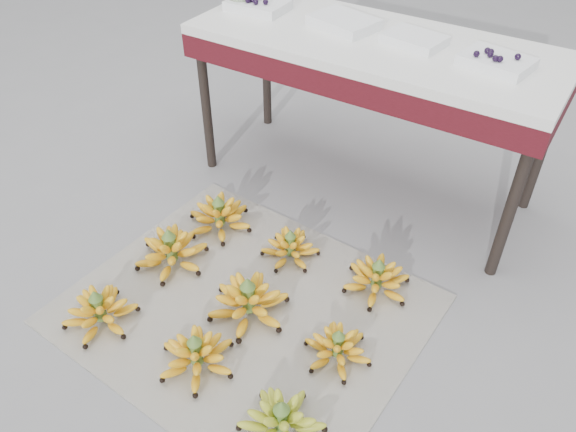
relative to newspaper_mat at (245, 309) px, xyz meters
The scene contains 16 objects.
ground 0.12m from the newspaper_mat, behind, with size 60.00×60.00×0.00m, color gray.
newspaper_mat is the anchor object (origin of this frame).
bunch_front_left 0.53m from the newspaper_mat, 140.85° to the right, with size 0.35×0.35×0.16m.
bunch_front_center 0.30m from the newspaper_mat, 87.58° to the right, with size 0.33×0.33×0.16m.
bunch_front_right 0.52m from the newspaper_mat, 41.78° to the right, with size 0.31×0.31×0.16m.
bunch_mid_left 0.40m from the newspaper_mat, behind, with size 0.35×0.35×0.18m.
bunch_mid_center 0.07m from the newspaper_mat, 20.18° to the right, with size 0.40×0.40×0.18m.
bunch_mid_right 0.40m from the newspaper_mat, ahead, with size 0.27×0.27×0.14m.
bunch_back_left 0.49m from the newspaper_mat, 138.30° to the left, with size 0.34×0.34×0.17m.
bunch_back_center 0.33m from the newspaper_mat, 90.99° to the left, with size 0.30×0.30×0.14m.
bunch_back_right 0.52m from the newspaper_mat, 43.55° to the left, with size 0.35×0.35×0.16m.
vendor_table 1.14m from the newspaper_mat, 89.32° to the left, with size 1.53×0.61×0.73m.
tray_far_left 1.34m from the newspaper_mat, 120.83° to the left, with size 0.26×0.19×0.07m.
tray_left 1.24m from the newspaper_mat, 98.73° to the left, with size 0.30×0.25×0.04m.
tray_right 1.24m from the newspaper_mat, 80.37° to the left, with size 0.25×0.20×0.04m.
tray_far_right 1.30m from the newspaper_mat, 62.00° to the left, with size 0.27×0.22×0.06m.
Camera 1 is at (1.00, -1.10, 1.62)m, focal length 35.00 mm.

